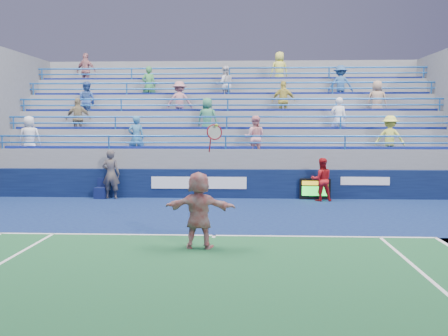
{
  "coord_description": "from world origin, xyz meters",
  "views": [
    {
      "loc": [
        0.82,
        -12.26,
        2.79
      ],
      "look_at": [
        0.13,
        2.5,
        1.5
      ],
      "focal_mm": 40.0,
      "sensor_mm": 36.0,
      "label": 1
    }
  ],
  "objects_px": {
    "serve_speed_board": "(315,189)",
    "line_judge": "(111,174)",
    "judge_chair": "(101,192)",
    "tennis_player": "(199,210)",
    "ball_girl": "(322,180)"
  },
  "relations": [
    {
      "from": "tennis_player",
      "to": "line_judge",
      "type": "distance_m",
      "value": 8.36
    },
    {
      "from": "serve_speed_board",
      "to": "line_judge",
      "type": "height_order",
      "value": "line_judge"
    },
    {
      "from": "serve_speed_board",
      "to": "tennis_player",
      "type": "relative_size",
      "value": 0.41
    },
    {
      "from": "tennis_player",
      "to": "ball_girl",
      "type": "distance_m",
      "value": 8.07
    },
    {
      "from": "serve_speed_board",
      "to": "line_judge",
      "type": "bearing_deg",
      "value": -178.97
    },
    {
      "from": "tennis_player",
      "to": "ball_girl",
      "type": "xyz_separation_m",
      "value": [
        3.78,
        7.13,
        -0.09
      ]
    },
    {
      "from": "judge_chair",
      "to": "tennis_player",
      "type": "relative_size",
      "value": 0.27
    },
    {
      "from": "ball_girl",
      "to": "tennis_player",
      "type": "bearing_deg",
      "value": 57.83
    },
    {
      "from": "judge_chair",
      "to": "tennis_player",
      "type": "height_order",
      "value": "tennis_player"
    },
    {
      "from": "serve_speed_board",
      "to": "ball_girl",
      "type": "distance_m",
      "value": 0.55
    },
    {
      "from": "line_judge",
      "to": "serve_speed_board",
      "type": "bearing_deg",
      "value": -174.47
    },
    {
      "from": "line_judge",
      "to": "ball_girl",
      "type": "relative_size",
      "value": 1.18
    },
    {
      "from": "serve_speed_board",
      "to": "tennis_player",
      "type": "height_order",
      "value": "tennis_player"
    },
    {
      "from": "tennis_player",
      "to": "line_judge",
      "type": "relative_size",
      "value": 1.51
    },
    {
      "from": "serve_speed_board",
      "to": "line_judge",
      "type": "relative_size",
      "value": 0.61
    }
  ]
}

